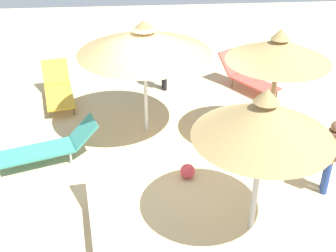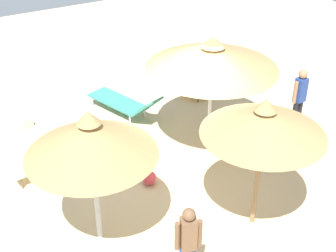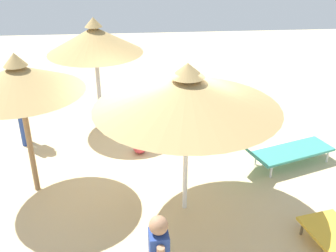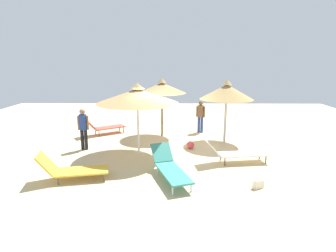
% 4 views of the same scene
% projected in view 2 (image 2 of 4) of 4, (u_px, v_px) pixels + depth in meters
% --- Properties ---
extents(ground, '(24.00, 24.00, 0.10)m').
position_uv_depth(ground, '(177.00, 166.00, 10.85)').
color(ground, beige).
extents(parasol_umbrella_near_left, '(2.17, 2.17, 2.65)m').
position_uv_depth(parasol_umbrella_near_left, '(264.00, 122.00, 8.11)').
color(parasol_umbrella_near_left, olive).
rests_on(parasol_umbrella_near_left, ground).
extents(parasol_umbrella_near_right, '(2.21, 2.21, 2.67)m').
position_uv_depth(parasol_umbrella_near_right, '(91.00, 139.00, 7.78)').
color(parasol_umbrella_near_right, '#B2B2B7').
rests_on(parasol_umbrella_near_right, ground).
extents(parasol_umbrella_far_left, '(2.94, 2.94, 2.66)m').
position_uv_depth(parasol_umbrella_far_left, '(212.00, 57.00, 10.45)').
color(parasol_umbrella_far_left, white).
rests_on(parasol_umbrella_far_left, ground).
extents(lounge_chair_back, '(2.27, 0.88, 0.87)m').
position_uv_depth(lounge_chair_back, '(61.00, 151.00, 10.60)').
color(lounge_chair_back, silver).
rests_on(lounge_chair_back, ground).
extents(lounge_chair_center, '(1.31, 2.32, 0.80)m').
position_uv_depth(lounge_chair_center, '(126.00, 103.00, 12.50)').
color(lounge_chair_center, teal).
rests_on(lounge_chair_center, ground).
extents(lounge_chair_far_right, '(2.05, 1.07, 0.86)m').
position_uv_depth(lounge_chair_far_right, '(215.00, 77.00, 13.82)').
color(lounge_chair_far_right, gold).
rests_on(lounge_chair_far_right, ground).
extents(person_standing_edge, '(0.42, 0.29, 1.54)m').
position_uv_depth(person_standing_edge, '(188.00, 242.00, 7.60)').
color(person_standing_edge, navy).
rests_on(person_standing_edge, ground).
extents(person_standing_near_left, '(0.43, 0.23, 1.62)m').
position_uv_depth(person_standing_near_left, '(299.00, 97.00, 11.61)').
color(person_standing_near_left, black).
rests_on(person_standing_near_left, ground).
extents(handbag, '(0.35, 0.27, 0.39)m').
position_uv_depth(handbag, '(27.00, 123.00, 12.06)').
color(handbag, beige).
rests_on(handbag, ground).
extents(beach_ball, '(0.30, 0.30, 0.30)m').
position_uv_depth(beach_ball, '(149.00, 178.00, 10.15)').
color(beach_ball, '#D83F4C').
rests_on(beach_ball, ground).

